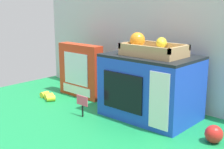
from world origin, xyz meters
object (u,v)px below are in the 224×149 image
loose_toy_banana (48,96)px  toy_microwave (151,86)px  cookie_set_box (80,71)px  loose_toy_apple (214,134)px  price_sign (82,103)px  food_groups_crate (152,49)px

loose_toy_banana → toy_microwave: bearing=15.6°
cookie_set_box → loose_toy_apple: bearing=-5.0°
toy_microwave → cookie_set_box: (-0.48, 0.00, 0.00)m
toy_microwave → loose_toy_banana: toy_microwave is taller
price_sign → loose_toy_banana: bearing=170.9°
cookie_set_box → loose_toy_banana: 0.23m
food_groups_crate → price_sign: 0.40m
cookie_set_box → price_sign: size_ratio=2.94×
toy_microwave → loose_toy_apple: size_ratio=5.99×
loose_toy_apple → price_sign: bearing=-165.6°
food_groups_crate → price_sign: food_groups_crate is taller
price_sign → food_groups_crate: bearing=41.5°
food_groups_crate → cookie_set_box: food_groups_crate is taller
loose_toy_banana → food_groups_crate: bearing=15.0°
toy_microwave → price_sign: toy_microwave is taller
food_groups_crate → toy_microwave: bearing=125.0°
food_groups_crate → loose_toy_apple: food_groups_crate is taller
toy_microwave → loose_toy_banana: bearing=-164.4°
loose_toy_apple → loose_toy_banana: bearing=-174.2°
loose_toy_apple → cookie_set_box: bearing=175.0°
toy_microwave → loose_toy_apple: (0.34, -0.07, -0.11)m
toy_microwave → food_groups_crate: size_ratio=1.56×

